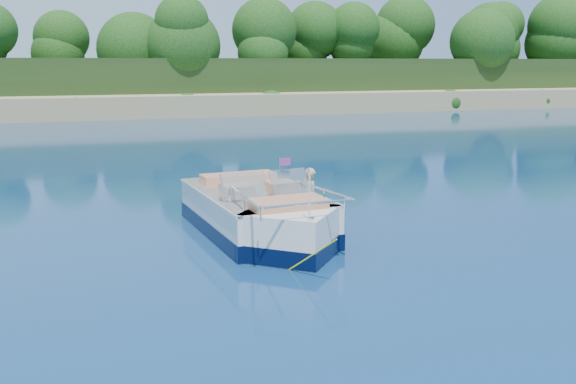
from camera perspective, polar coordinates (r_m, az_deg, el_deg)
name	(u,v)px	position (r m, az deg, el deg)	size (l,w,h in m)	color
ground	(470,278)	(11.73, 15.85, -7.41)	(160.00, 160.00, 0.00)	#0A234A
shoreline	(129,88)	(73.18, -13.97, 8.99)	(170.00, 59.00, 6.00)	#988658
treeline	(154,37)	(50.54, -11.79, 13.31)	(150.00, 7.12, 8.19)	black
motorboat	(262,218)	(13.85, -2.35, -2.31)	(2.58, 6.36, 2.12)	silver
tow_tube	(311,208)	(16.20, 2.05, -1.42)	(1.57, 1.57, 0.37)	#FFCF00
boy	(308,211)	(16.23, 1.80, -1.74)	(0.55, 0.36, 1.50)	tan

